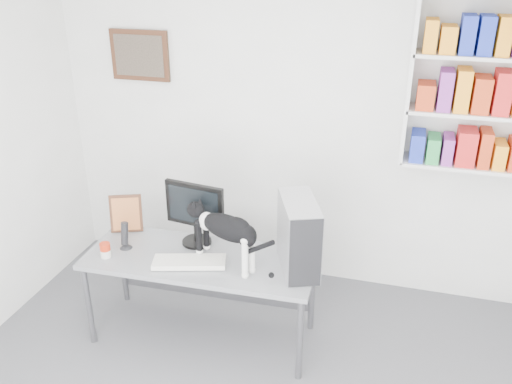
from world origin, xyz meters
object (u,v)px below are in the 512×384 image
keyboard (189,262)px  leaning_print (126,213)px  speaker (125,235)px  bookshelf (484,85)px  monitor (195,213)px  cat (227,240)px  desk (202,297)px  pc_tower (299,235)px  soup_can (105,250)px

keyboard → leaning_print: (-0.66, 0.33, 0.13)m
speaker → keyboard: bearing=7.7°
bookshelf → monitor: size_ratio=2.50×
bookshelf → cat: bearing=-148.5°
desk → speaker: (-0.58, -0.03, 0.46)m
leaning_print → cat: size_ratio=0.46×
bookshelf → desk: size_ratio=0.74×
keyboard → speaker: 0.55m
bookshelf → speaker: size_ratio=5.70×
desk → pc_tower: size_ratio=3.31×
desk → keyboard: size_ratio=3.27×
speaker → cat: (0.80, -0.02, 0.10)m
keyboard → speaker: bearing=155.1°
keyboard → soup_can: soup_can is taller
keyboard → leaning_print: size_ratio=1.66×
desk → soup_can: 0.79m
keyboard → pc_tower: pc_tower is taller
monitor → speaker: monitor is taller
pc_tower → soup_can: bearing=168.8°
desk → soup_can: size_ratio=15.06×
bookshelf → keyboard: 2.40m
pc_tower → leaning_print: 1.41m
leaning_print → cat: (0.92, -0.27, 0.05)m
pc_tower → monitor: bearing=150.0°
desk → pc_tower: 0.92m
desk → speaker: size_ratio=7.66×
speaker → leaning_print: leaning_print is taller
desk → leaning_print: (-0.70, 0.23, 0.50)m
keyboard → speaker: size_ratio=2.34×
pc_tower → leaning_print: bearing=152.0°
pc_tower → soup_can: 1.39m
cat → bookshelf: bearing=52.4°
monitor → cat: size_ratio=0.75×
leaning_print → pc_tower: bearing=-28.1°
desk → leaning_print: 0.89m
bookshelf → desk: bearing=-153.0°
pc_tower → soup_can: pc_tower is taller
pc_tower → soup_can: (-1.35, -0.25, -0.20)m
desk → pc_tower: bearing=4.3°
desk → soup_can: soup_can is taller
speaker → bookshelf: bearing=37.8°
pc_tower → keyboard: bearing=171.8°
speaker → soup_can: speaker is taller
bookshelf → pc_tower: (-1.11, -0.85, -0.90)m
desk → speaker: bearing=-179.3°
desk → cat: cat is taller
bookshelf → pc_tower: bookshelf is taller
speaker → monitor: bearing=40.3°
monitor → bookshelf: bearing=29.1°
bookshelf → monitor: bookshelf is taller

